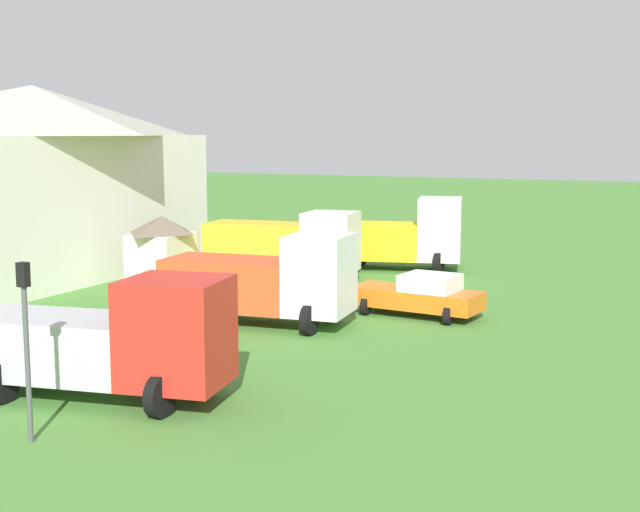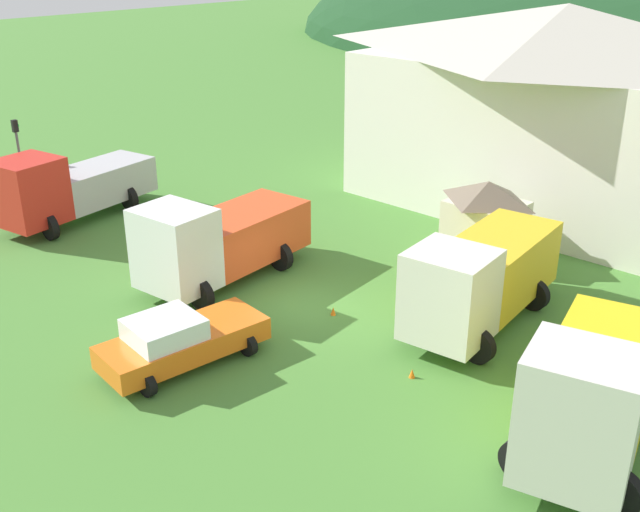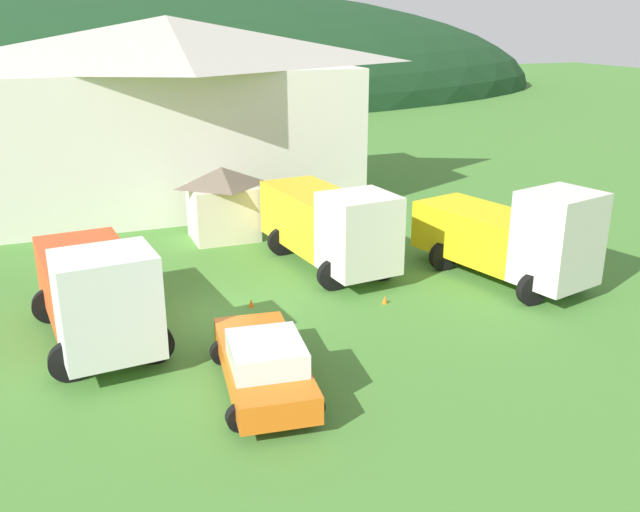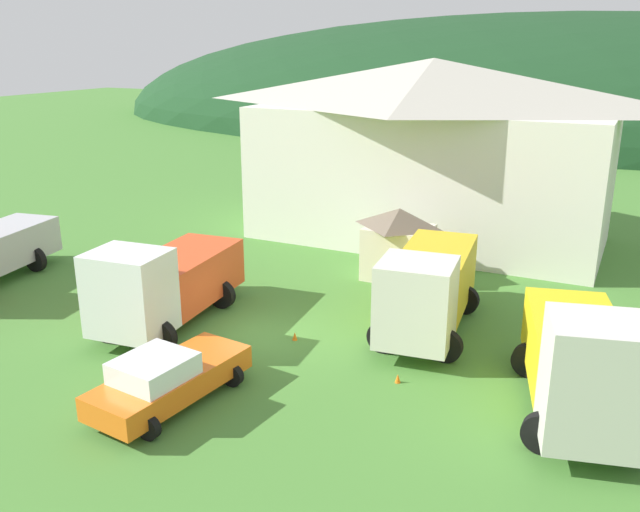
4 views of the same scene
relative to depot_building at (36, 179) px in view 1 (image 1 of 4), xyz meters
The scene contains 11 objects.
ground_plane 15.42m from the depot_building, 96.22° to the right, with size 200.00×200.00×0.00m, color #477F33.
depot_building is the anchor object (origin of this frame).
play_shed_cream 7.36m from the depot_building, 83.13° to the right, with size 2.94×2.54×3.14m.
crane_truck_red 21.84m from the depot_building, 133.25° to the right, with size 3.88×7.74×3.31m.
heavy_rig_white 16.42m from the depot_building, 108.35° to the right, with size 3.73×7.12×3.39m.
heavy_rig_striped 12.62m from the depot_building, 72.44° to the right, with size 3.65×7.37×3.32m.
flatbed_truck_yellow 18.30m from the depot_building, 59.39° to the right, with size 4.19×7.25×3.71m.
service_pickup_orange 20.26m from the depot_building, 94.07° to the right, with size 2.75×5.20×1.66m.
traffic_light_west 24.36m from the depot_building, 138.48° to the right, with size 0.20×0.32×4.13m.
traffic_cone_near_pickup 16.91m from the depot_building, 75.47° to the right, with size 0.36×0.36×0.56m, color orange.
traffic_cone_mid_row 15.15m from the depot_building, 90.83° to the right, with size 0.36×0.36×0.59m, color orange.
Camera 1 is at (-31.24, -15.38, 6.98)m, focal length 49.16 mm.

